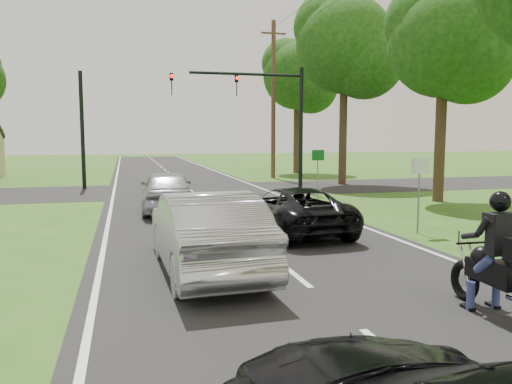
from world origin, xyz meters
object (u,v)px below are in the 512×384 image
Objects in this scene: traffic_signal at (264,106)px; sign_white at (420,177)px; silver_sedan at (206,232)px; utility_pole_far at (273,99)px; dark_suv at (293,210)px; silver_suv at (167,191)px; sign_green at (318,162)px; motorcycle_rider at (501,269)px.

traffic_signal reaches higher than sign_white.
utility_pole_far is (7.83, 21.46, 4.27)m from silver_sedan.
silver_suv is at bearing -60.12° from dark_suv.
sign_green is (1.56, -3.02, -2.54)m from traffic_signal.
dark_suv is 0.73× the size of traffic_signal.
silver_suv is (-3.09, 4.80, 0.11)m from dark_suv.
sign_white reaches higher than motorcycle_rider.
silver_suv is 7.02m from sign_green.
traffic_signal is 8.55m from utility_pole_far.
silver_suv is 8.71m from sign_white.
motorcycle_rider is 25.76m from utility_pole_far.
motorcycle_rider is 14.34m from sign_green.
motorcycle_rider is at bearing 134.55° from silver_sedan.
traffic_signal reaches higher than dark_suv.
silver_suv is at bearing -161.80° from sign_green.
silver_sedan reaches higher than silver_suv.
utility_pole_far is (2.86, 8.00, 0.95)m from traffic_signal.
sign_white is (6.42, -5.82, 0.83)m from silver_suv.
utility_pole_far is at bearing -118.57° from silver_suv.
silver_sedan is 2.30× the size of sign_white.
sign_white is at bearing 160.10° from dark_suv.
silver_suv is 2.09× the size of sign_white.
silver_suv is at bearing 110.66° from motorcycle_rider.
utility_pole_far is at bearing 70.32° from traffic_signal.
motorcycle_rider is 12.50m from silver_suv.
silver_suv is at bearing -91.39° from silver_sedan.
traffic_signal is at bearing 88.61° from motorcycle_rider.
silver_suv is 7.99m from traffic_signal.
utility_pole_far is (7.92, 13.20, 4.32)m from silver_suv.
utility_pole_far reaches higher than motorcycle_rider.
dark_suv is 7.88m from sign_green.
sign_green is at bearing -124.02° from silver_sedan.
silver_sedan is 1.10× the size of silver_suv.
dark_suv is at bearing -105.02° from utility_pole_far.
silver_sedan is at bearing -158.95° from sign_white.
motorcycle_rider reaches higher than silver_suv.
sign_white is (2.52, 6.05, 0.84)m from motorcycle_rider.
silver_sedan is (-3.00, -3.46, 0.16)m from dark_suv.
motorcycle_rider is 0.35× the size of traffic_signal.
silver_sedan is at bearing -122.04° from sign_green.
dark_suv is 5.71m from silver_suv.
silver_suv is 0.70× the size of traffic_signal.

